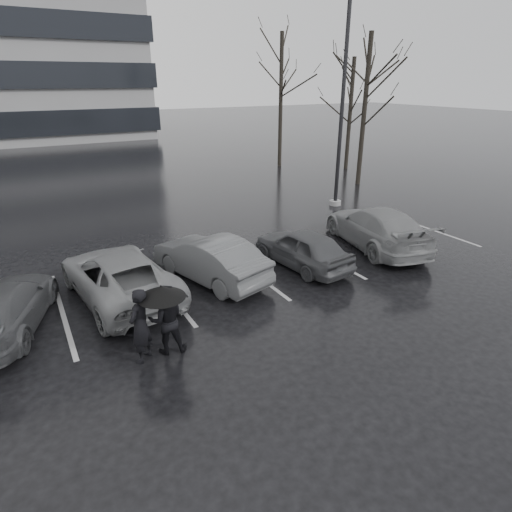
{
  "coord_description": "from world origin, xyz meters",
  "views": [
    {
      "loc": [
        -5.39,
        -8.65,
        5.7
      ],
      "look_at": [
        0.06,
        1.0,
        1.1
      ],
      "focal_mm": 30.0,
      "sensor_mm": 36.0,
      "label": 1
    }
  ],
  "objects_px": {
    "tree_ne": "(350,115)",
    "car_east": "(376,227)",
    "car_main": "(303,248)",
    "pedestrian_right": "(166,319)",
    "car_west_a": "(210,258)",
    "tree_east": "(364,112)",
    "lamp_post": "(342,105)",
    "car_west_b": "(119,275)",
    "car_west_c": "(3,307)",
    "pedestrian_left": "(140,326)",
    "tree_north": "(281,102)"
  },
  "relations": [
    {
      "from": "car_west_c",
      "to": "pedestrian_left",
      "type": "bearing_deg",
      "value": 150.57
    },
    {
      "from": "car_west_c",
      "to": "lamp_post",
      "type": "height_order",
      "value": "lamp_post"
    },
    {
      "from": "car_west_b",
      "to": "tree_east",
      "type": "distance_m",
      "value": 17.44
    },
    {
      "from": "car_main",
      "to": "lamp_post",
      "type": "height_order",
      "value": "lamp_post"
    },
    {
      "from": "tree_ne",
      "to": "car_west_a",
      "type": "bearing_deg",
      "value": -142.75
    },
    {
      "from": "lamp_post",
      "to": "tree_ne",
      "type": "relative_size",
      "value": 1.44
    },
    {
      "from": "car_west_c",
      "to": "tree_east",
      "type": "relative_size",
      "value": 0.52
    },
    {
      "from": "tree_ne",
      "to": "car_east",
      "type": "bearing_deg",
      "value": -126.45
    },
    {
      "from": "car_main",
      "to": "pedestrian_right",
      "type": "height_order",
      "value": "pedestrian_right"
    },
    {
      "from": "car_west_c",
      "to": "car_east",
      "type": "xyz_separation_m",
      "value": [
        11.89,
        -0.24,
        0.12
      ]
    },
    {
      "from": "car_east",
      "to": "tree_east",
      "type": "bearing_deg",
      "value": -115.68
    },
    {
      "from": "car_west_a",
      "to": "car_west_c",
      "type": "relative_size",
      "value": 0.98
    },
    {
      "from": "lamp_post",
      "to": "tree_east",
      "type": "bearing_deg",
      "value": 35.68
    },
    {
      "from": "lamp_post",
      "to": "tree_north",
      "type": "relative_size",
      "value": 1.19
    },
    {
      "from": "tree_north",
      "to": "tree_ne",
      "type": "bearing_deg",
      "value": -40.6
    },
    {
      "from": "pedestrian_left",
      "to": "tree_ne",
      "type": "distance_m",
      "value": 23.5
    },
    {
      "from": "car_main",
      "to": "tree_east",
      "type": "bearing_deg",
      "value": -146.27
    },
    {
      "from": "car_main",
      "to": "lamp_post",
      "type": "relative_size",
      "value": 0.37
    },
    {
      "from": "car_west_b",
      "to": "tree_ne",
      "type": "height_order",
      "value": "tree_ne"
    },
    {
      "from": "pedestrian_right",
      "to": "pedestrian_left",
      "type": "bearing_deg",
      "value": 18.07
    },
    {
      "from": "tree_north",
      "to": "pedestrian_right",
      "type": "bearing_deg",
      "value": -128.71
    },
    {
      "from": "car_west_b",
      "to": "lamp_post",
      "type": "height_order",
      "value": "lamp_post"
    },
    {
      "from": "tree_ne",
      "to": "tree_north",
      "type": "bearing_deg",
      "value": 139.4
    },
    {
      "from": "lamp_post",
      "to": "tree_east",
      "type": "distance_m",
      "value": 5.04
    },
    {
      "from": "tree_east",
      "to": "tree_north",
      "type": "distance_m",
      "value": 7.08
    },
    {
      "from": "car_west_c",
      "to": "car_west_a",
      "type": "bearing_deg",
      "value": -159.38
    },
    {
      "from": "car_west_a",
      "to": "pedestrian_left",
      "type": "height_order",
      "value": "pedestrian_left"
    },
    {
      "from": "car_west_a",
      "to": "tree_east",
      "type": "distance_m",
      "value": 15.21
    },
    {
      "from": "car_east",
      "to": "tree_ne",
      "type": "distance_m",
      "value": 15.17
    },
    {
      "from": "car_west_b",
      "to": "pedestrian_left",
      "type": "xyz_separation_m",
      "value": [
        -0.26,
        -3.21,
        0.18
      ]
    },
    {
      "from": "car_main",
      "to": "car_east",
      "type": "height_order",
      "value": "car_east"
    },
    {
      "from": "car_west_a",
      "to": "car_main",
      "type": "bearing_deg",
      "value": 153.56
    },
    {
      "from": "car_west_b",
      "to": "car_east",
      "type": "distance_m",
      "value": 9.09
    },
    {
      "from": "car_west_a",
      "to": "car_west_b",
      "type": "height_order",
      "value": "car_west_a"
    },
    {
      "from": "tree_north",
      "to": "car_west_c",
      "type": "bearing_deg",
      "value": -139.45
    },
    {
      "from": "car_main",
      "to": "pedestrian_right",
      "type": "distance_m",
      "value": 5.91
    },
    {
      "from": "pedestrian_right",
      "to": "lamp_post",
      "type": "relative_size",
      "value": 0.16
    },
    {
      "from": "car_west_c",
      "to": "pedestrian_left",
      "type": "xyz_separation_m",
      "value": [
        2.56,
        -2.88,
        0.25
      ]
    },
    {
      "from": "pedestrian_left",
      "to": "tree_ne",
      "type": "xyz_separation_m",
      "value": [
        18.19,
        14.64,
        2.65
      ]
    },
    {
      "from": "tree_north",
      "to": "car_west_a",
      "type": "bearing_deg",
      "value": -128.83
    },
    {
      "from": "tree_east",
      "to": "lamp_post",
      "type": "bearing_deg",
      "value": -144.32
    },
    {
      "from": "car_west_b",
      "to": "pedestrian_right",
      "type": "xyz_separation_m",
      "value": [
        0.32,
        -3.16,
        0.14
      ]
    },
    {
      "from": "car_west_a",
      "to": "pedestrian_left",
      "type": "xyz_separation_m",
      "value": [
        -2.94,
        -3.04,
        0.18
      ]
    },
    {
      "from": "car_west_b",
      "to": "car_west_c",
      "type": "xyz_separation_m",
      "value": [
        -2.82,
        -0.33,
        -0.06
      ]
    },
    {
      "from": "pedestrian_right",
      "to": "tree_north",
      "type": "bearing_deg",
      "value": -114.9
    },
    {
      "from": "car_west_a",
      "to": "lamp_post",
      "type": "relative_size",
      "value": 0.41
    },
    {
      "from": "pedestrian_left",
      "to": "tree_north",
      "type": "height_order",
      "value": "tree_north"
    },
    {
      "from": "pedestrian_left",
      "to": "car_west_b",
      "type": "bearing_deg",
      "value": -137.03
    },
    {
      "from": "pedestrian_left",
      "to": "tree_north",
      "type": "bearing_deg",
      "value": -172.1
    },
    {
      "from": "car_west_b",
      "to": "car_east",
      "type": "bearing_deg",
      "value": 169.82
    }
  ]
}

